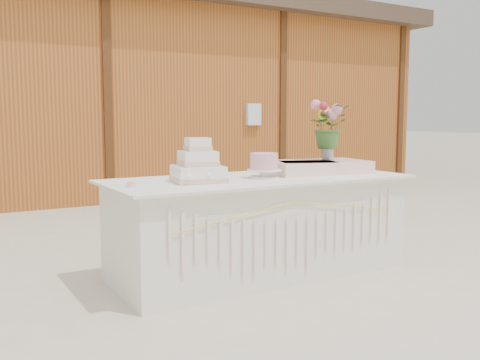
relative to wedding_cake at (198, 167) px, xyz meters
name	(u,v)px	position (x,y,z in m)	size (l,w,h in m)	color
ground	(259,273)	(0.54, 0.02, -0.88)	(80.00, 80.00, 0.00)	beige
barn	(73,93)	(0.53, 6.02, 0.80)	(12.60, 4.60, 3.30)	#A15B21
cake_table	(259,226)	(0.54, 0.02, -0.49)	(2.40, 1.00, 0.77)	white
wedding_cake	(198,167)	(0.00, 0.00, 0.00)	(0.41, 0.41, 0.32)	white
pink_cake_stand	(264,164)	(0.55, -0.04, 0.00)	(0.27, 0.27, 0.20)	white
satin_runner	(317,167)	(1.14, 0.06, -0.06)	(0.84, 0.48, 0.11)	#FBCFCA
flower_vase	(328,151)	(1.28, 0.09, 0.07)	(0.11, 0.11, 0.15)	#AEAEB2
bouquet	(328,121)	(1.28, 0.09, 0.33)	(0.34, 0.29, 0.38)	#3F6829
loose_flowers	(127,184)	(-0.52, 0.05, -0.10)	(0.13, 0.33, 0.02)	#FC9ABC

